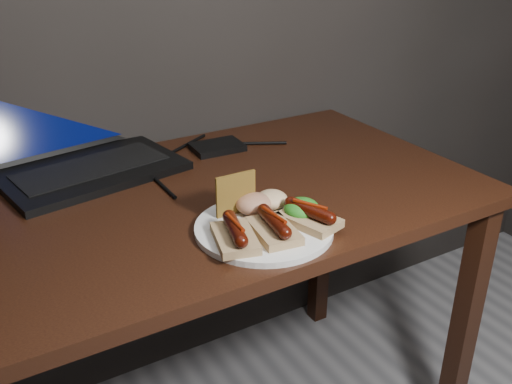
{
  "coord_description": "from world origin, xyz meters",
  "views": [
    {
      "loc": [
        -0.38,
        0.36,
        1.29
      ],
      "look_at": [
        0.12,
        1.2,
        0.82
      ],
      "focal_mm": 40.0,
      "sensor_mm": 36.0,
      "label": 1
    }
  ],
  "objects": [
    {
      "name": "hard_drive",
      "position": [
        0.23,
        1.6,
        0.76
      ],
      "size": [
        0.13,
        0.1,
        0.02
      ],
      "primitive_type": "cube",
      "rotation": [
        0.0,
        0.0,
        -0.05
      ],
      "color": "black",
      "rests_on": "desk"
    },
    {
      "name": "bread_sausage_left",
      "position": [
        0.04,
        1.14,
        0.78
      ],
      "size": [
        0.1,
        0.13,
        0.04
      ],
      "color": "tan",
      "rests_on": "plate"
    },
    {
      "name": "salad_greens",
      "position": [
        0.2,
        1.16,
        0.78
      ],
      "size": [
        0.07,
        0.07,
        0.04
      ],
      "primitive_type": "ellipsoid",
      "color": "#186113",
      "rests_on": "plate"
    },
    {
      "name": "laptop",
      "position": [
        -0.1,
        1.66,
        0.8
      ],
      "size": [
        0.45,
        0.4,
        0.25
      ],
      "color": "black",
      "rests_on": "desk"
    },
    {
      "name": "salsa_mound",
      "position": [
        0.13,
        1.23,
        0.78
      ],
      "size": [
        0.07,
        0.07,
        0.04
      ],
      "primitive_type": "ellipsoid",
      "color": "maroon",
      "rests_on": "plate"
    },
    {
      "name": "plate",
      "position": [
        0.12,
        1.17,
        0.76
      ],
      "size": [
        0.33,
        0.33,
        0.01
      ],
      "primitive_type": "cylinder",
      "rotation": [
        0.0,
        0.0,
        0.29
      ],
      "color": "white",
      "rests_on": "desk"
    },
    {
      "name": "desk_cables",
      "position": [
        0.0,
        1.54,
        0.75
      ],
      "size": [
        0.88,
        0.35,
        0.01
      ],
      "color": "black",
      "rests_on": "desk"
    },
    {
      "name": "bread_sausage_right",
      "position": [
        0.2,
        1.13,
        0.78
      ],
      "size": [
        0.1,
        0.13,
        0.04
      ],
      "color": "tan",
      "rests_on": "plate"
    },
    {
      "name": "crispbread",
      "position": [
        0.1,
        1.24,
        0.8
      ],
      "size": [
        0.09,
        0.01,
        0.08
      ],
      "primitive_type": "cube",
      "color": "olive",
      "rests_on": "plate"
    },
    {
      "name": "bread_sausage_center",
      "position": [
        0.11,
        1.13,
        0.78
      ],
      "size": [
        0.08,
        0.12,
        0.04
      ],
      "color": "tan",
      "rests_on": "plate"
    },
    {
      "name": "coleslaw_mound",
      "position": [
        0.17,
        1.23,
        0.78
      ],
      "size": [
        0.06,
        0.06,
        0.04
      ],
      "primitive_type": "ellipsoid",
      "color": "beige",
      "rests_on": "plate"
    },
    {
      "name": "desk",
      "position": [
        0.0,
        1.38,
        0.66
      ],
      "size": [
        1.4,
        0.7,
        0.75
      ],
      "color": "#351B0D",
      "rests_on": "ground"
    }
  ]
}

